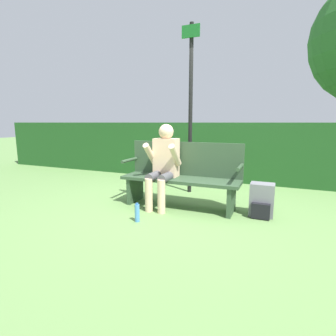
{
  "coord_description": "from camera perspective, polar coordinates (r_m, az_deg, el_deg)",
  "views": [
    {
      "loc": [
        1.31,
        -3.58,
        1.26
      ],
      "look_at": [
        -0.15,
        -0.1,
        0.61
      ],
      "focal_mm": 28.0,
      "sensor_mm": 36.0,
      "label": 1
    }
  ],
  "objects": [
    {
      "name": "water_bottle",
      "position": [
        3.44,
        -6.73,
        -9.67
      ],
      "size": [
        0.06,
        0.06,
        0.25
      ],
      "color": "#4C8CCC",
      "rests_on": "ground"
    },
    {
      "name": "backpack",
      "position": [
        3.8,
        19.71,
        -6.73
      ],
      "size": [
        0.31,
        0.3,
        0.45
      ],
      "color": "slate",
      "rests_on": "ground"
    },
    {
      "name": "signpost",
      "position": [
        4.72,
        4.92,
        13.67
      ],
      "size": [
        0.31,
        0.09,
        2.91
      ],
      "color": "black",
      "rests_on": "ground"
    },
    {
      "name": "parked_car",
      "position": [
        16.58,
        2.17,
        7.57
      ],
      "size": [
        2.94,
        4.57,
        1.26
      ],
      "rotation": [
        0.0,
        0.0,
        1.25
      ],
      "color": "silver",
      "rests_on": "ground"
    },
    {
      "name": "ground_plane",
      "position": [
        4.02,
        2.55,
        -8.45
      ],
      "size": [
        40.0,
        40.0,
        0.0
      ],
      "primitive_type": "plane",
      "color": "#668E4C"
    },
    {
      "name": "park_bench",
      "position": [
        3.97,
        2.99,
        -1.55
      ],
      "size": [
        1.77,
        0.49,
        0.97
      ],
      "color": "#334C33",
      "rests_on": "ground"
    },
    {
      "name": "hedge_back",
      "position": [
        5.89,
        9.8,
        3.58
      ],
      "size": [
        12.0,
        0.36,
        1.26
      ],
      "color": "#1E4C1E",
      "rests_on": "ground"
    },
    {
      "name": "person_seated",
      "position": [
        3.91,
        -0.94,
        1.39
      ],
      "size": [
        0.49,
        0.57,
        1.24
      ],
      "color": "beige",
      "rests_on": "ground"
    }
  ]
}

